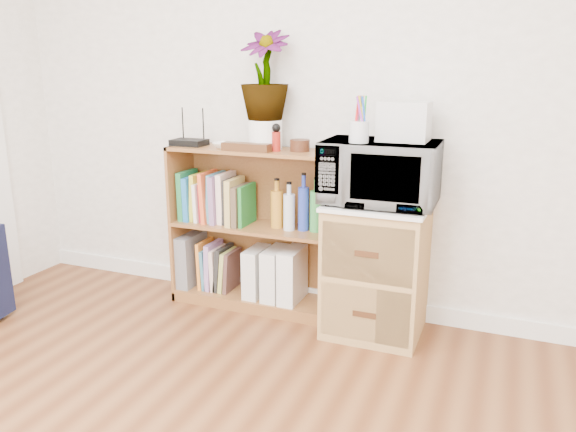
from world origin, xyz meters
The scene contains 21 objects.
skirting_board centered at (0.00, 2.24, 0.05)m, with size 4.00×0.02×0.10m, color white.
bookshelf centered at (-0.35, 2.10, 0.47)m, with size 1.00×0.30×0.95m, color brown.
wicker_unit centered at (0.40, 2.02, 0.35)m, with size 0.50×0.45×0.70m, color #9E7542.
microwave centered at (0.40, 2.02, 0.88)m, with size 0.58×0.39×0.32m, color white.
pen_cup centered at (0.31, 1.91, 1.09)m, with size 0.10×0.10×0.11m, color silver.
small_appliance centered at (0.50, 2.06, 1.14)m, with size 0.24×0.20×0.19m, color silver.
router centered at (-0.76, 2.08, 0.97)m, with size 0.20×0.14×0.04m, color black.
white_bowl centered at (-0.52, 2.07, 0.97)m, with size 0.13×0.13×0.03m, color white.
plant_pot centered at (-0.28, 2.12, 1.03)m, with size 0.19×0.19×0.16m, color white.
potted_plant centered at (-0.28, 2.12, 1.35)m, with size 0.27×0.27×0.48m, color #347830.
trinket_box centered at (-0.34, 2.00, 0.97)m, with size 0.28×0.07×0.04m, color #34200E.
kokeshi_doll centered at (-0.19, 2.06, 1.00)m, with size 0.05×0.05×0.11m, color maroon.
wooden_bowl centered at (-0.07, 2.11, 0.98)m, with size 0.11×0.11×0.06m, color #361A0E.
paint_jars centered at (0.11, 2.01, 0.98)m, with size 0.10×0.04×0.05m, color pink.
file_box centered at (-0.80, 2.10, 0.23)m, with size 0.10×0.26×0.32m, color slate.
magazine_holder_left centered at (-0.34, 2.09, 0.22)m, with size 0.09×0.23×0.29m, color silver.
magazine_holder_mid centered at (-0.21, 2.09, 0.22)m, with size 0.10×0.24×0.30m, color silver.
magazine_holder_right centered at (-0.10, 2.09, 0.23)m, with size 0.10×0.25×0.32m, color silver.
cookbooks centered at (-0.60, 2.10, 0.64)m, with size 0.43×0.20×0.30m.
liquor_bottles centered at (-0.09, 2.10, 0.64)m, with size 0.31×0.07×0.32m.
lower_books centered at (-0.60, 2.10, 0.20)m, with size 0.22×0.19×0.30m.
Camera 1 is at (1.02, -0.76, 1.40)m, focal length 35.00 mm.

